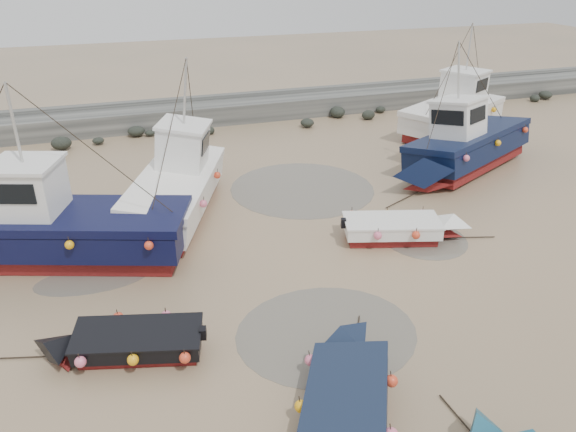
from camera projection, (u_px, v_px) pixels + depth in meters
name	position (u px, v px, depth m)	size (l,w,h in m)	color
ground	(373.00, 311.00, 16.98)	(120.00, 120.00, 0.00)	#9B7C5C
seawall	(216.00, 112.00, 35.52)	(60.00, 4.92, 1.50)	slate
puddle_a	(326.00, 333.00, 16.03)	(5.25, 5.25, 0.01)	#605A4F
puddle_b	(424.00, 238.00, 21.28)	(3.17, 3.17, 0.01)	#605A4F
puddle_c	(93.00, 279.00, 18.66)	(3.75, 3.75, 0.01)	#605A4F
puddle_d	(302.00, 188.00, 25.79)	(6.57, 6.57, 0.01)	#605A4F
dinghy_1	(351.00, 399.00, 12.92)	(3.94, 6.10, 1.43)	maroon
dinghy_4	(125.00, 338.00, 14.91)	(5.51, 2.49, 1.43)	maroon
dinghy_5	(401.00, 226.00, 20.99)	(5.75, 2.93, 1.43)	maroon
cabin_boat_0	(50.00, 226.00, 19.34)	(11.15, 5.86, 6.22)	maroon
cabin_boat_1	(176.00, 180.00, 23.15)	(5.79, 10.49, 6.22)	maroon
cabin_boat_2	(466.00, 146.00, 27.28)	(10.45, 6.51, 6.22)	maroon
cabin_boat_3	(458.00, 110.00, 33.27)	(9.93, 6.89, 6.22)	maroon
person	(185.00, 219.00, 22.83)	(0.61, 0.40, 1.68)	#181E31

